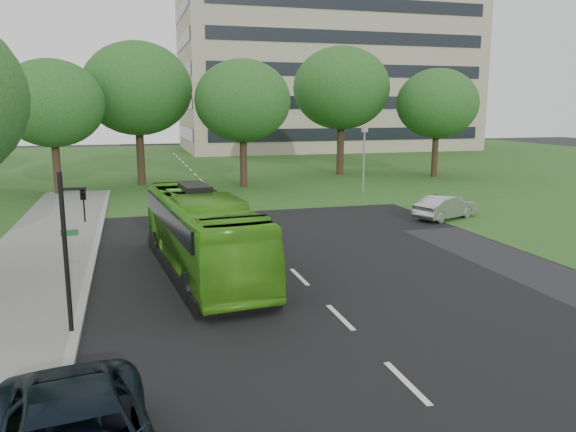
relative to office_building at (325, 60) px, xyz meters
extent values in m
plane|color=black|center=(-21.96, -61.96, -12.50)|extent=(160.00, 160.00, 0.00)
cube|color=black|center=(-21.96, -41.96, -12.49)|extent=(14.00, 120.00, 0.01)
cube|color=black|center=(-21.96, -47.96, -12.49)|extent=(80.00, 12.00, 0.01)
cube|color=silver|center=(-21.96, -46.96, -12.48)|extent=(0.15, 90.00, 0.01)
cube|color=gray|center=(-29.06, -66.96, -12.43)|extent=(0.25, 60.00, 0.15)
cube|color=#2B511B|center=(-21.96, -16.96, -12.48)|extent=(120.00, 60.00, 0.01)
cube|color=tan|center=(0.04, 0.04, 0.00)|extent=(40.00, 20.00, 25.00)
cube|color=black|center=(0.04, -10.01, 0.00)|extent=(36.80, 0.10, 23.00)
cube|color=black|center=(-20.01, 0.04, 0.00)|extent=(0.10, 18.40, 23.00)
cylinder|color=black|center=(-32.26, -37.53, -10.79)|extent=(0.51, 0.51, 3.42)
ellipsoid|color=#1A4B19|center=(-32.26, -37.53, -6.36)|extent=(6.80, 6.80, 5.78)
cylinder|color=black|center=(-26.69, -33.54, -10.51)|extent=(0.60, 0.60, 3.98)
ellipsoid|color=#1A4B19|center=(-26.69, -33.54, -5.24)|extent=(8.19, 8.19, 6.96)
cylinder|color=black|center=(-19.34, -36.89, -10.73)|extent=(0.53, 0.53, 3.54)
ellipsoid|color=#1A4B19|center=(-19.34, -36.89, -6.14)|extent=(7.04, 7.04, 5.99)
cylinder|color=black|center=(-9.48, -31.22, -10.41)|extent=(0.63, 0.63, 4.17)
ellipsoid|color=#1A4B19|center=(-9.48, -31.22, -4.97)|extent=(8.39, 8.39, 7.13)
cylinder|color=black|center=(-2.36, -35.17, -10.76)|extent=(0.52, 0.52, 3.47)
ellipsoid|color=#1A4B19|center=(-2.36, -35.17, -6.29)|extent=(6.83, 6.83, 5.81)
imported|color=#4AA51D|center=(-25.12, -58.39, -11.07)|extent=(3.46, 10.47, 2.86)
imported|color=#AAA9AE|center=(-11.40, -51.96, -11.86)|extent=(4.12, 2.78, 1.29)
cylinder|color=black|center=(-29.16, -63.27, -10.35)|extent=(0.12, 0.12, 4.29)
cylinder|color=black|center=(-28.86, -63.27, -8.64)|extent=(0.60, 0.07, 0.07)
imported|color=black|center=(-28.64, -63.27, -9.07)|extent=(0.15, 0.18, 0.86)
cube|color=#195926|center=(-29.03, -63.27, -9.75)|extent=(0.43, 0.03, 0.15)
cylinder|color=gray|center=(-11.84, -41.96, -10.37)|extent=(0.13, 0.13, 4.26)
cube|color=gray|center=(-11.84, -41.96, -8.14)|extent=(0.41, 0.36, 0.32)
camera|label=1|loc=(-27.45, -78.04, -6.66)|focal=35.00mm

